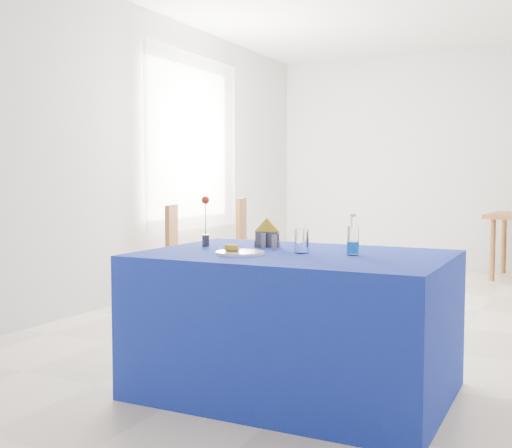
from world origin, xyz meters
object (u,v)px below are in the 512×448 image
at_px(chair_win_b, 251,235).
at_px(plate, 240,253).
at_px(water_bottle, 353,241).
at_px(blue_table, 295,323).
at_px(chair_win_a, 183,246).

bearing_deg(chair_win_b, plate, -170.97).
bearing_deg(water_bottle, chair_win_b, 125.07).
distance_m(plate, water_bottle, 0.59).
bearing_deg(blue_table, chair_win_b, 120.66).
xyz_separation_m(plate, water_bottle, (0.54, 0.23, 0.06)).
relative_size(water_bottle, chair_win_a, 0.23).
bearing_deg(water_bottle, blue_table, -172.70).
relative_size(water_bottle, chair_win_b, 0.23).
height_order(chair_win_a, chair_win_b, chair_win_b).
xyz_separation_m(water_bottle, chair_win_b, (-2.12, 3.02, -0.28)).
relative_size(blue_table, chair_win_b, 1.69).
height_order(blue_table, chair_win_b, chair_win_b).
relative_size(plate, blue_table, 0.16).
height_order(plate, blue_table, plate).
height_order(plate, water_bottle, water_bottle).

